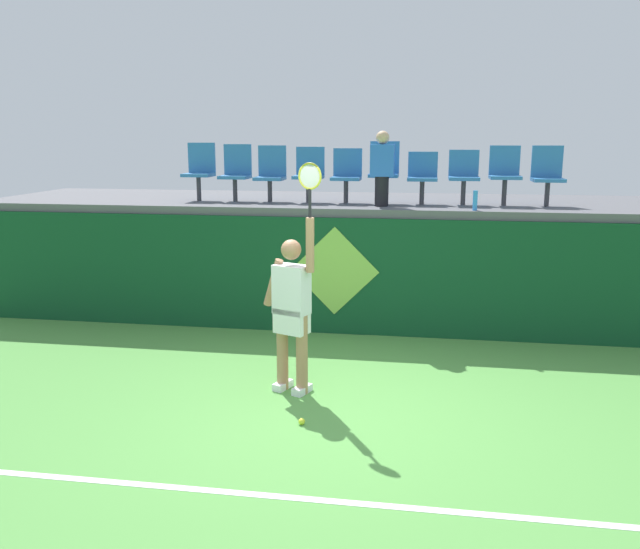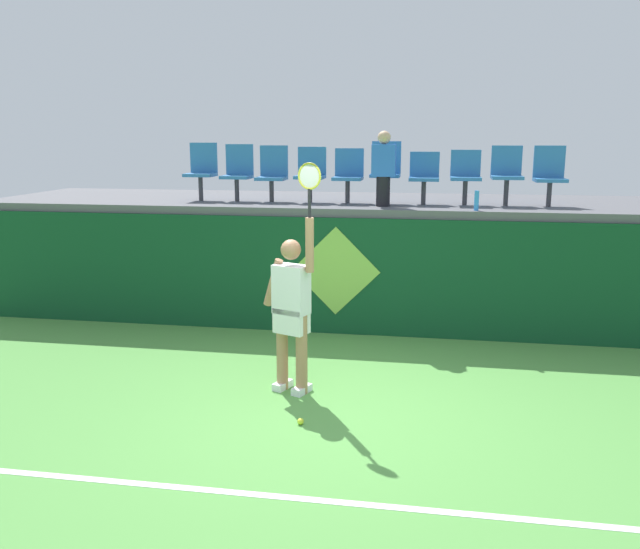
{
  "view_description": "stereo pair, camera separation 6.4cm",
  "coord_description": "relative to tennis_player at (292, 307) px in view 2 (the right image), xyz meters",
  "views": [
    {
      "loc": [
        0.91,
        -6.15,
        2.81
      ],
      "look_at": [
        -0.25,
        1.04,
        1.26
      ],
      "focal_mm": 36.78,
      "sensor_mm": 36.0,
      "label": 1
    },
    {
      "loc": [
        0.97,
        -6.14,
        2.81
      ],
      "look_at": [
        -0.25,
        1.04,
        1.26
      ],
      "focal_mm": 36.78,
      "sensor_mm": 36.0,
      "label": 2
    }
  ],
  "objects": [
    {
      "name": "ground_plane",
      "position": [
        0.49,
        -0.64,
        -0.98
      ],
      "size": [
        40.0,
        40.0,
        0.0
      ],
      "primitive_type": "plane",
      "color": "#519342"
    },
    {
      "name": "court_back_wall",
      "position": [
        0.49,
        2.34,
        -0.13
      ],
      "size": [
        12.12,
        0.2,
        1.68
      ],
      "primitive_type": "cube",
      "color": "#0F4223",
      "rests_on": "ground_plane"
    },
    {
      "name": "spectator_platform",
      "position": [
        0.49,
        3.71,
        0.77
      ],
      "size": [
        12.12,
        2.85,
        0.12
      ],
      "primitive_type": "cube",
      "color": "#56565B",
      "rests_on": "court_back_wall"
    },
    {
      "name": "court_baseline_stripe",
      "position": [
        0.49,
        -2.18,
        -0.97
      ],
      "size": [
        10.91,
        0.08,
        0.01
      ],
      "primitive_type": "cube",
      "color": "white",
      "rests_on": "ground_plane"
    },
    {
      "name": "tennis_player",
      "position": [
        0.0,
        0.0,
        0.0
      ],
      "size": [
        0.72,
        0.38,
        2.54
      ],
      "color": "white",
      "rests_on": "ground_plane"
    },
    {
      "name": "tennis_ball",
      "position": [
        0.26,
        -0.85,
        -0.94
      ],
      "size": [
        0.07,
        0.07,
        0.07
      ],
      "primitive_type": "sphere",
      "color": "#D1E533",
      "rests_on": "ground_plane"
    },
    {
      "name": "water_bottle",
      "position": [
        2.08,
        2.42,
        0.96
      ],
      "size": [
        0.06,
        0.06,
        0.27
      ],
      "primitive_type": "cylinder",
      "color": "#338CE5",
      "rests_on": "spectator_platform"
    },
    {
      "name": "stadium_chair_0",
      "position": [
        -2.13,
        3.22,
        1.32
      ],
      "size": [
        0.44,
        0.42,
        0.9
      ],
      "color": "#38383D",
      "rests_on": "spectator_platform"
    },
    {
      "name": "stadium_chair_1",
      "position": [
        -1.54,
        3.22,
        1.3
      ],
      "size": [
        0.44,
        0.42,
        0.88
      ],
      "color": "#38383D",
      "rests_on": "spectator_platform"
    },
    {
      "name": "stadium_chair_2",
      "position": [
        -0.98,
        3.22,
        1.28
      ],
      "size": [
        0.44,
        0.42,
        0.86
      ],
      "color": "#38383D",
      "rests_on": "spectator_platform"
    },
    {
      "name": "stadium_chair_3",
      "position": [
        -0.38,
        3.21,
        1.29
      ],
      "size": [
        0.44,
        0.42,
        0.84
      ],
      "color": "#38383D",
      "rests_on": "spectator_platform"
    },
    {
      "name": "stadium_chair_4",
      "position": [
        0.2,
        3.21,
        1.27
      ],
      "size": [
        0.44,
        0.42,
        0.82
      ],
      "color": "#38383D",
      "rests_on": "spectator_platform"
    },
    {
      "name": "stadium_chair_5",
      "position": [
        0.77,
        3.22,
        1.34
      ],
      "size": [
        0.44,
        0.42,
        0.92
      ],
      "color": "#38383D",
      "rests_on": "spectator_platform"
    },
    {
      "name": "stadium_chair_6",
      "position": [
        1.35,
        3.21,
        1.26
      ],
      "size": [
        0.44,
        0.42,
        0.77
      ],
      "color": "#38383D",
      "rests_on": "spectator_platform"
    },
    {
      "name": "stadium_chair_7",
      "position": [
        1.95,
        3.21,
        1.28
      ],
      "size": [
        0.44,
        0.42,
        0.8
      ],
      "color": "#38383D",
      "rests_on": "spectator_platform"
    },
    {
      "name": "stadium_chair_8",
      "position": [
        2.54,
        3.21,
        1.31
      ],
      "size": [
        0.44,
        0.42,
        0.87
      ],
      "color": "#38383D",
      "rests_on": "spectator_platform"
    },
    {
      "name": "stadium_chair_9",
      "position": [
        3.14,
        3.22,
        1.3
      ],
      "size": [
        0.44,
        0.42,
        0.87
      ],
      "color": "#38383D",
      "rests_on": "spectator_platform"
    },
    {
      "name": "spectator_0",
      "position": [
        0.77,
        2.78,
        1.39
      ],
      "size": [
        0.34,
        0.2,
        1.08
      ],
      "color": "black",
      "rests_on": "spectator_platform"
    },
    {
      "name": "wall_signage_mount",
      "position": [
        0.16,
        2.23,
        -0.97
      ],
      "size": [
        1.27,
        0.01,
        1.56
      ],
      "color": "#0F4223",
      "rests_on": "ground_plane"
    }
  ]
}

